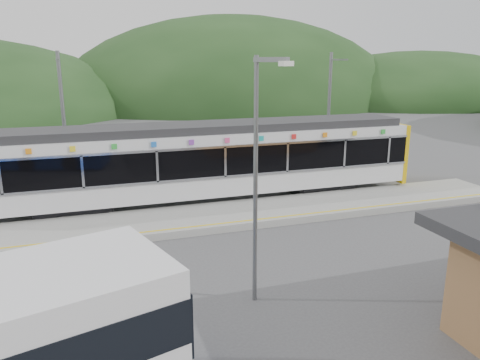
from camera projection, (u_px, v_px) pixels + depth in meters
name	position (u px, v px, depth m)	size (l,w,h in m)	color
ground	(269.00, 245.00, 17.16)	(120.00, 120.00, 0.00)	#4C4C4F
hills	(343.00, 193.00, 23.91)	(146.00, 149.00, 26.00)	#1E3D19
platform	(241.00, 214.00, 20.15)	(26.00, 3.20, 0.30)	#9E9E99
yellow_line	(251.00, 220.00, 18.92)	(26.00, 0.10, 0.01)	yellow
train	(206.00, 159.00, 21.90)	(20.44, 3.01, 3.74)	black
catenary_mast_west	(64.00, 124.00, 21.95)	(0.18, 1.80, 7.00)	slate
catenary_mast_east	(329.00, 114.00, 26.26)	(0.18, 1.80, 7.00)	slate
lamp_post	(257.00, 163.00, 12.16)	(0.55, 1.22, 6.72)	slate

